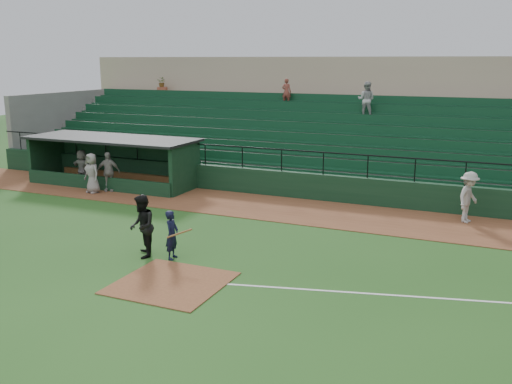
% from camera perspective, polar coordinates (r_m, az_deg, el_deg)
% --- Properties ---
extents(ground, '(90.00, 90.00, 0.00)m').
position_cam_1_polar(ground, '(17.41, -6.71, -7.92)').
color(ground, '#22501A').
rests_on(ground, ground).
extents(warning_track, '(40.00, 4.00, 0.03)m').
position_cam_1_polar(warning_track, '(24.30, 2.85, -1.72)').
color(warning_track, brown).
rests_on(warning_track, ground).
extents(home_plate_dirt, '(3.00, 3.00, 0.03)m').
position_cam_1_polar(home_plate_dirt, '(16.62, -8.47, -8.98)').
color(home_plate_dirt, brown).
rests_on(home_plate_dirt, ground).
extents(foul_line, '(17.49, 4.44, 0.01)m').
position_cam_1_polar(foul_line, '(16.39, 21.03, -10.11)').
color(foul_line, white).
rests_on(foul_line, ground).
extents(stadium_structure, '(38.00, 13.08, 6.40)m').
position_cam_1_polar(stadium_structure, '(31.79, 8.39, 5.88)').
color(stadium_structure, '#10311B').
rests_on(stadium_structure, ground).
extents(dugout, '(8.90, 3.20, 2.42)m').
position_cam_1_polar(dugout, '(30.08, -13.65, 3.37)').
color(dugout, '#10311B').
rests_on(dugout, ground).
extents(batter_at_plate, '(1.02, 0.68, 1.59)m').
position_cam_1_polar(batter_at_plate, '(18.33, -8.40, -4.26)').
color(batter_at_plate, black).
rests_on(batter_at_plate, ground).
extents(umpire, '(1.19, 1.25, 2.04)m').
position_cam_1_polar(umpire, '(18.63, -11.34, -3.38)').
color(umpire, black).
rests_on(umpire, ground).
extents(runner, '(1.12, 1.46, 2.00)m').
position_cam_1_polar(runner, '(23.54, 20.50, -0.49)').
color(runner, '#ADA8A1').
rests_on(runner, warning_track).
extents(dugout_player_a, '(1.21, 0.86, 1.91)m').
position_cam_1_polar(dugout_player_a, '(28.24, -14.57, 1.99)').
color(dugout_player_a, '#99958F').
rests_on(dugout_player_a, warning_track).
extents(dugout_player_b, '(1.05, 0.83, 1.90)m').
position_cam_1_polar(dugout_player_b, '(28.10, -16.09, 1.83)').
color(dugout_player_b, gray).
rests_on(dugout_player_b, warning_track).
extents(dugout_player_c, '(1.66, 0.74, 1.72)m').
position_cam_1_polar(dugout_player_c, '(30.50, -16.97, 2.46)').
color(dugout_player_c, '#A9A59E').
rests_on(dugout_player_c, warning_track).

